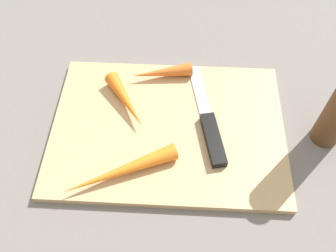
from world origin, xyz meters
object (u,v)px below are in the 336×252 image
(knife, at_px, (211,132))
(carrot_longest, at_px, (120,171))
(carrot_medium, at_px, (126,100))
(carrot_shortest, at_px, (162,73))
(cutting_board, at_px, (168,128))

(knife, relative_size, carrot_longest, 1.20)
(carrot_medium, relative_size, carrot_longest, 0.67)
(knife, height_order, carrot_shortest, carrot_shortest)
(carrot_longest, bearing_deg, knife, -175.13)
(cutting_board, height_order, carrot_medium, carrot_medium)
(carrot_longest, distance_m, carrot_shortest, 0.19)
(cutting_board, xyz_separation_m, carrot_medium, (-0.07, 0.04, 0.02))
(cutting_board, xyz_separation_m, carrot_longest, (-0.06, -0.09, 0.02))
(carrot_longest, relative_size, carrot_shortest, 1.63)
(knife, height_order, carrot_longest, carrot_longest)
(cutting_board, distance_m, carrot_shortest, 0.10)
(carrot_longest, bearing_deg, carrot_shortest, -129.49)
(carrot_medium, distance_m, carrot_longest, 0.13)
(carrot_shortest, bearing_deg, carrot_longest, 64.01)
(carrot_medium, bearing_deg, cutting_board, 29.16)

